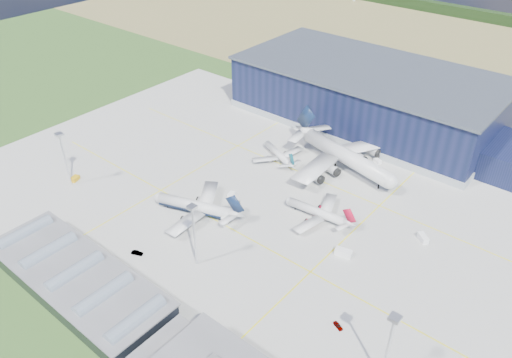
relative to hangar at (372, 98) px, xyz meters
name	(u,v)px	position (x,y,z in m)	size (l,w,h in m)	color
ground	(236,208)	(-2.81, -94.80, -11.62)	(600.00, 600.00, 0.00)	#2E4D1D
apron	(253,196)	(-2.81, -84.80, -11.59)	(220.00, 160.00, 0.08)	#9B9B96
farmland	(460,52)	(-2.81, 125.20, -11.62)	(600.00, 220.00, 0.01)	olive
treeline	(501,19)	(-2.81, 205.20, -7.62)	(600.00, 8.00, 8.00)	black
hangar	(372,98)	(0.00, 0.00, 0.00)	(145.00, 62.00, 26.10)	#0F1633
glass_concourse	(84,284)	(-9.26, -154.80, -7.93)	(78.00, 23.00, 8.60)	black
light_mast_west	(63,151)	(-62.81, -124.80, 3.82)	(2.60, 2.60, 23.00)	silver
light_mast_center	(194,226)	(7.19, -124.80, 3.82)	(2.60, 2.60, 23.00)	silver
light_mast_east	(390,339)	(72.19, -124.80, 3.82)	(2.60, 2.60, 23.00)	silver
airliner_navy	(194,201)	(-11.87, -106.80, -5.75)	(35.99, 35.21, 11.74)	silver
airliner_red	(317,208)	(23.29, -80.94, -7.02)	(28.17, 27.56, 9.19)	silver
airliner_widebody	(347,149)	(13.96, -45.93, -2.23)	(57.54, 56.29, 18.76)	silver
airliner_regional	(278,151)	(-12.14, -57.22, -7.55)	(24.92, 24.38, 8.13)	silver
gse_tug_a	(75,179)	(-64.50, -121.96, -10.82)	(2.34, 3.83, 1.59)	gold
gse_van_a	(343,253)	(40.98, -91.68, -10.43)	(2.38, 5.45, 2.38)	white
gse_cart_a	(231,195)	(-9.28, -90.15, -10.92)	(2.14, 3.21, 1.39)	white
gse_van_b	(423,238)	(57.72, -68.14, -10.54)	(2.15, 4.69, 2.15)	white
gse_cart_b	(377,161)	(21.85, -32.80, -10.91)	(2.18, 3.28, 1.42)	white
airstair	(229,217)	(0.31, -102.15, -9.99)	(2.04, 5.09, 3.26)	white
car_a	(338,326)	(55.28, -117.76, -11.05)	(1.34, 3.32, 1.13)	#99999E
car_b	(137,253)	(-10.95, -134.12, -10.98)	(1.34, 3.84, 1.27)	#99999E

